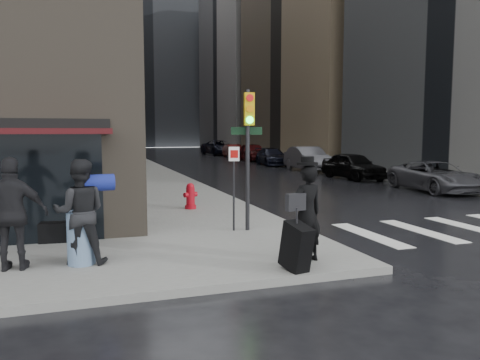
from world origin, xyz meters
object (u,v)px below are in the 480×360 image
at_px(parked_car_6, 219,148).
at_px(parked_car_3, 272,157).
at_px(man_jeans, 80,212).
at_px(fire_hydrant, 190,197).
at_px(traffic_light, 247,140).
at_px(man_overcoat, 304,218).
at_px(parked_car_2, 308,159).
at_px(parked_car_4, 253,152).
at_px(parked_car_0, 435,176).
at_px(parked_car_1, 353,166).
at_px(parked_car_5, 234,151).
at_px(man_greycoat, 13,214).

bearing_deg(parked_car_6, parked_car_3, -97.24).
bearing_deg(man_jeans, fire_hydrant, -115.99).
relative_size(traffic_light, parked_car_6, 0.59).
relative_size(man_overcoat, parked_car_3, 0.44).
relative_size(traffic_light, parked_car_2, 0.71).
bearing_deg(parked_car_4, man_overcoat, -106.86).
bearing_deg(fire_hydrant, parked_car_4, 65.98).
relative_size(parked_car_2, parked_car_3, 1.07).
relative_size(man_overcoat, parked_car_4, 0.43).
xyz_separation_m(man_jeans, fire_hydrant, (3.33, 5.64, -0.62)).
bearing_deg(man_jeans, parked_car_0, -147.77).
distance_m(parked_car_1, parked_car_6, 29.17).
bearing_deg(traffic_light, man_jeans, -146.52).
bearing_deg(fire_hydrant, traffic_light, -80.76).
bearing_deg(man_overcoat, parked_car_2, -128.17).
distance_m(man_overcoat, fire_hydrant, 6.95).
relative_size(traffic_light, fire_hydrant, 4.20).
bearing_deg(parked_car_2, parked_car_4, 92.32).
distance_m(parked_car_0, parked_car_4, 23.34).
bearing_deg(traffic_light, parked_car_6, 83.72).
xyz_separation_m(parked_car_4, parked_car_5, (-0.00, 5.83, -0.13)).
bearing_deg(traffic_light, parked_car_3, 74.90).
relative_size(man_jeans, parked_car_1, 0.45).
height_order(parked_car_1, parked_car_5, parked_car_1).
bearing_deg(man_jeans, parked_car_4, -110.68).
height_order(man_greycoat, parked_car_5, man_greycoat).
distance_m(man_greycoat, traffic_light, 5.55).
xyz_separation_m(traffic_light, parked_car_4, (10.75, 29.30, -1.61)).
relative_size(man_greycoat, parked_car_5, 0.49).
xyz_separation_m(traffic_light, parked_car_2, (10.50, 17.63, -1.60)).
xyz_separation_m(fire_hydrant, parked_car_2, (11.12, 13.83, 0.30)).
xyz_separation_m(parked_car_0, parked_car_6, (-0.11, 35.00, 0.16)).
height_order(parked_car_1, parked_car_3, parked_car_1).
bearing_deg(parked_car_0, traffic_light, -146.86).
bearing_deg(parked_car_6, man_overcoat, -109.11).
bearing_deg(parked_car_5, parked_car_2, -89.86).
bearing_deg(traffic_light, man_greycoat, -151.36).
xyz_separation_m(man_overcoat, parked_car_0, (10.87, 9.06, -0.34)).
height_order(traffic_light, parked_car_4, traffic_light).
relative_size(man_overcoat, man_jeans, 1.04).
bearing_deg(parked_car_6, parked_car_1, -96.31).
bearing_deg(man_jeans, parked_car_2, -121.99).
distance_m(parked_car_0, parked_car_1, 5.86).
xyz_separation_m(traffic_light, parked_car_1, (10.37, 11.80, -1.67)).
bearing_deg(man_greycoat, traffic_light, -153.28).
bearing_deg(traffic_light, parked_car_2, 67.77).
relative_size(fire_hydrant, parked_car_2, 0.17).
distance_m(parked_car_4, parked_car_5, 5.84).
bearing_deg(man_overcoat, parked_car_1, -136.13).
height_order(man_greycoat, parked_car_2, man_greycoat).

